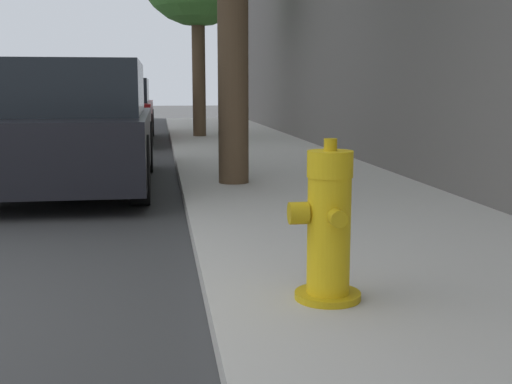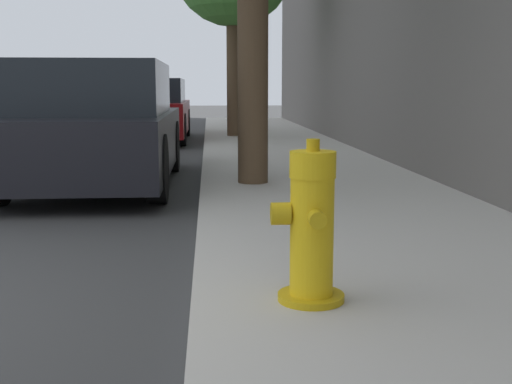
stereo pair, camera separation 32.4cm
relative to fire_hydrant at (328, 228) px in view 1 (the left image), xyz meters
name	(u,v)px [view 1 (the left image)]	position (x,y,z in m)	size (l,w,h in m)	color
sidewalk_slab	(472,309)	(0.75, -0.10, -0.43)	(2.71, 40.00, 0.12)	#B7B2A8
fire_hydrant	(328,228)	(0.00, 0.00, 0.00)	(0.37, 0.38, 0.82)	#C39C11
parked_car_near	(72,128)	(-1.85, 4.74, 0.23)	(1.83, 4.14, 1.48)	black
parked_car_mid	(110,111)	(-1.91, 11.43, 0.18)	(1.87, 4.36, 1.38)	maroon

